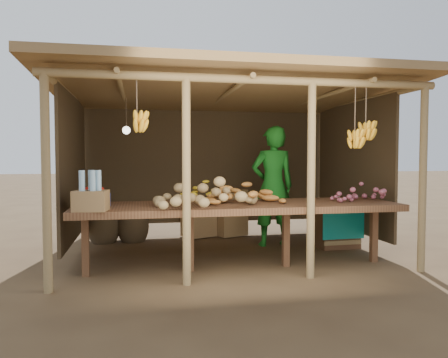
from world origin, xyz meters
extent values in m
plane|color=brown|center=(0.00, 0.00, 0.00)|extent=(60.00, 60.00, 0.00)
cylinder|color=#987B4E|center=(-2.10, -1.50, 1.10)|extent=(0.09, 0.09, 2.20)
cylinder|color=#987B4E|center=(2.10, -1.50, 1.10)|extent=(0.09, 0.09, 2.20)
cylinder|color=#987B4E|center=(-2.10, 1.50, 1.10)|extent=(0.09, 0.09, 2.20)
cylinder|color=#987B4E|center=(2.10, 1.50, 1.10)|extent=(0.09, 0.09, 2.20)
cylinder|color=#987B4E|center=(-0.70, -1.50, 1.10)|extent=(0.09, 0.09, 2.20)
cylinder|color=#987B4E|center=(0.70, -1.50, 1.10)|extent=(0.09, 0.09, 2.20)
cylinder|color=#987B4E|center=(0.00, -1.50, 2.20)|extent=(4.40, 0.09, 0.09)
cylinder|color=#987B4E|center=(0.00, 1.50, 2.20)|extent=(4.40, 0.09, 0.09)
cube|color=#987447|center=(0.00, 0.00, 2.29)|extent=(4.70, 3.50, 0.28)
cube|color=#473621|center=(0.00, 1.48, 1.21)|extent=(4.20, 0.04, 1.98)
cube|color=#473621|center=(-2.08, 0.20, 1.21)|extent=(0.04, 2.40, 1.98)
cube|color=#473621|center=(2.08, 0.20, 1.21)|extent=(0.04, 2.40, 1.98)
cube|color=brown|center=(0.00, -0.95, 0.76)|extent=(3.90, 1.05, 0.08)
cube|color=brown|center=(-1.80, -0.95, 0.36)|extent=(0.08, 0.08, 0.72)
cube|color=brown|center=(-0.60, -0.95, 0.36)|extent=(0.08, 0.08, 0.72)
cube|color=brown|center=(0.60, -0.95, 0.36)|extent=(0.08, 0.08, 0.72)
cube|color=brown|center=(1.80, -0.95, 0.36)|extent=(0.08, 0.08, 0.72)
cylinder|color=navy|center=(-1.73, -0.89, 0.87)|extent=(0.42, 0.42, 0.15)
cube|color=olive|center=(-1.69, -1.34, 0.91)|extent=(0.38, 0.32, 0.22)
imported|color=#19701C|center=(0.82, 0.30, 0.92)|extent=(0.67, 0.44, 1.83)
cube|color=brown|center=(1.73, 0.04, 0.27)|extent=(0.62, 0.53, 0.55)
cube|color=#0C867C|center=(1.73, 0.04, 0.58)|extent=(0.68, 0.60, 0.05)
cube|color=olive|center=(0.34, 1.20, 0.22)|extent=(0.59, 0.53, 0.39)
cube|color=olive|center=(0.34, 1.20, 0.61)|extent=(0.59, 0.53, 0.39)
cube|color=olive|center=(-0.20, 1.20, 0.22)|extent=(0.59, 0.53, 0.39)
ellipsoid|color=#473621|center=(-1.75, 1.03, 0.30)|extent=(0.50, 0.50, 0.68)
ellipsoid|color=#473621|center=(-1.29, 1.03, 0.30)|extent=(0.50, 0.50, 0.68)
camera|label=1|loc=(-1.20, -6.09, 1.38)|focal=35.00mm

